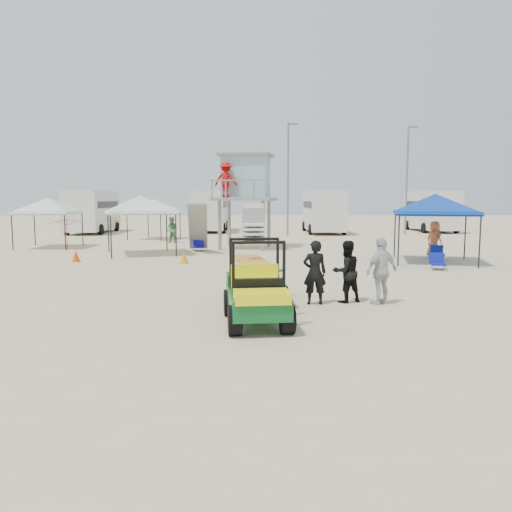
{
  "coord_description": "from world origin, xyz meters",
  "views": [
    {
      "loc": [
        0.39,
        -9.03,
        2.7
      ],
      "look_at": [
        0.5,
        3.0,
        1.3
      ],
      "focal_mm": 35.0,
      "sensor_mm": 36.0,
      "label": 1
    }
  ],
  "objects_px": {
    "man_left": "(315,272)",
    "canopy_blue": "(435,197)",
    "lifeguard_tower": "(243,180)",
    "utility_cart": "(255,286)",
    "surf_trailer": "(255,267)"
  },
  "relations": [
    {
      "from": "utility_cart",
      "to": "canopy_blue",
      "type": "bearing_deg",
      "value": 53.78
    },
    {
      "from": "utility_cart",
      "to": "surf_trailer",
      "type": "relative_size",
      "value": 0.95
    },
    {
      "from": "utility_cart",
      "to": "man_left",
      "type": "distance_m",
      "value": 2.54
    },
    {
      "from": "surf_trailer",
      "to": "man_left",
      "type": "relative_size",
      "value": 1.59
    },
    {
      "from": "surf_trailer",
      "to": "man_left",
      "type": "height_order",
      "value": "surf_trailer"
    },
    {
      "from": "canopy_blue",
      "to": "surf_trailer",
      "type": "bearing_deg",
      "value": -133.39
    },
    {
      "from": "canopy_blue",
      "to": "man_left",
      "type": "bearing_deg",
      "value": -126.08
    },
    {
      "from": "utility_cart",
      "to": "surf_trailer",
      "type": "height_order",
      "value": "surf_trailer"
    },
    {
      "from": "utility_cart",
      "to": "lifeguard_tower",
      "type": "distance_m",
      "value": 16.69
    },
    {
      "from": "man_left",
      "to": "canopy_blue",
      "type": "bearing_deg",
      "value": -126.93
    },
    {
      "from": "utility_cart",
      "to": "canopy_blue",
      "type": "relative_size",
      "value": 0.65
    },
    {
      "from": "lifeguard_tower",
      "to": "canopy_blue",
      "type": "bearing_deg",
      "value": -36.98
    },
    {
      "from": "utility_cart",
      "to": "man_left",
      "type": "bearing_deg",
      "value": 53.21
    },
    {
      "from": "lifeguard_tower",
      "to": "canopy_blue",
      "type": "xyz_separation_m",
      "value": [
        8.09,
        -6.1,
        -0.94
      ]
    },
    {
      "from": "utility_cart",
      "to": "man_left",
      "type": "xyz_separation_m",
      "value": [
        1.52,
        2.03,
        -0.02
      ]
    }
  ]
}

